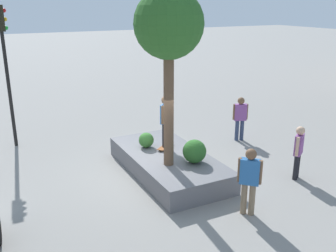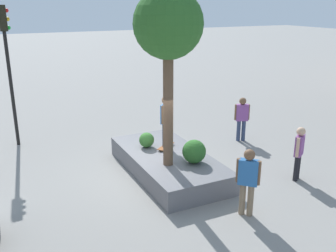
{
  "view_description": "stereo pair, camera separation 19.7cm",
  "coord_description": "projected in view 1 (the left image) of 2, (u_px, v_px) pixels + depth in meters",
  "views": [
    {
      "loc": [
        -9.61,
        4.53,
        4.99
      ],
      "look_at": [
        -0.01,
        -0.38,
        1.5
      ],
      "focal_mm": 40.96,
      "sensor_mm": 36.0,
      "label": 1
    },
    {
      "loc": [
        -9.7,
        4.36,
        4.99
      ],
      "look_at": [
        -0.01,
        -0.38,
        1.5
      ],
      "focal_mm": 40.96,
      "sensor_mm": 36.0,
      "label": 2
    }
  ],
  "objects": [
    {
      "name": "ground_plane",
      "position": [
        157.0,
        175.0,
        11.64
      ],
      "size": [
        120.0,
        120.0,
        0.0
      ],
      "primitive_type": "plane",
      "color": "gray"
    },
    {
      "name": "skateboarder",
      "position": [
        165.0,
        118.0,
        11.81
      ],
      "size": [
        0.42,
        0.44,
        1.61
      ],
      "color": "black",
      "rests_on": "skateboard"
    },
    {
      "name": "plaza_tree",
      "position": [
        169.0,
        27.0,
        9.74
      ],
      "size": [
        1.82,
        1.82,
        4.78
      ],
      "color": "brown",
      "rests_on": "planter_ledge"
    },
    {
      "name": "hedge_clump",
      "position": [
        194.0,
        151.0,
        10.92
      ],
      "size": [
        0.68,
        0.68,
        0.68
      ],
      "primitive_type": "sphere",
      "color": "#2D6628",
      "rests_on": "planter_ledge"
    },
    {
      "name": "planter_ledge",
      "position": [
        168.0,
        163.0,
        11.7
      ],
      "size": [
        4.42,
        2.16,
        0.6
      ],
      "primitive_type": "cube",
      "color": "slate",
      "rests_on": "ground"
    },
    {
      "name": "traffic_light_corner",
      "position": [
        5.0,
        54.0,
        12.99
      ],
      "size": [
        0.29,
        0.34,
        4.92
      ],
      "color": "black",
      "rests_on": "ground"
    },
    {
      "name": "boxwood_shrub",
      "position": [
        146.0,
        140.0,
        12.1
      ],
      "size": [
        0.48,
        0.48,
        0.48
      ],
      "primitive_type": "sphere",
      "color": "#3D7A33",
      "rests_on": "planter_ledge"
    },
    {
      "name": "passerby_with_bag",
      "position": [
        299.0,
        149.0,
        11.11
      ],
      "size": [
        0.39,
        0.48,
        1.62
      ],
      "color": "black",
      "rests_on": "ground"
    },
    {
      "name": "pedestrian_crossing",
      "position": [
        240.0,
        116.0,
        14.26
      ],
      "size": [
        0.35,
        0.53,
        1.67
      ],
      "color": "navy",
      "rests_on": "ground"
    },
    {
      "name": "bystander_watching",
      "position": [
        249.0,
        177.0,
        9.19
      ],
      "size": [
        0.46,
        0.46,
        1.72
      ],
      "color": "#847056",
      "rests_on": "ground"
    },
    {
      "name": "skateboard",
      "position": [
        166.0,
        146.0,
        12.1
      ],
      "size": [
        0.64,
        0.77,
        0.07
      ],
      "color": "brown",
      "rests_on": "planter_ledge"
    }
  ]
}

